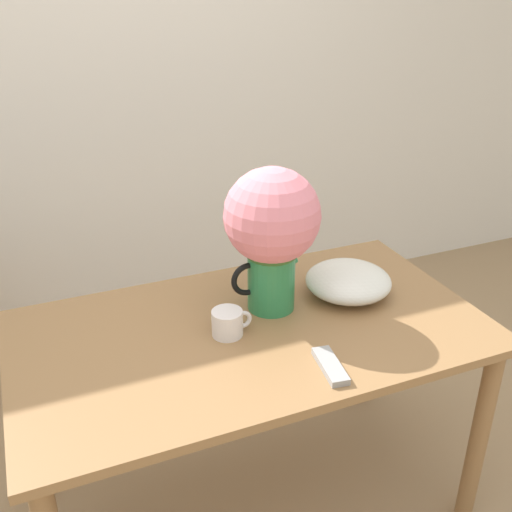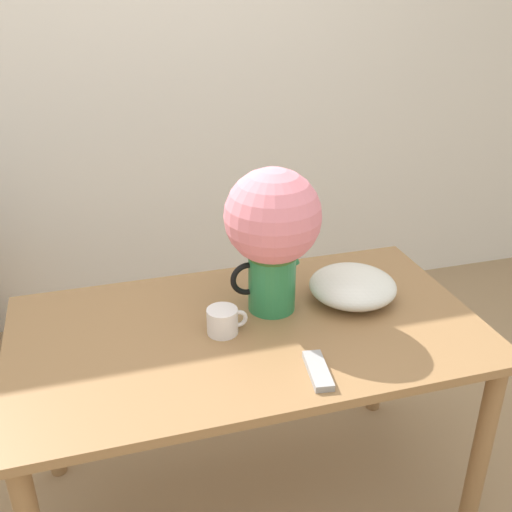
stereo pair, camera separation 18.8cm
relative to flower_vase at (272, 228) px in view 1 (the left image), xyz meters
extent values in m
cube|color=silver|center=(-0.23, 1.39, 0.25)|extent=(8.00, 0.05, 2.60)
cube|color=olive|center=(-0.11, -0.09, -0.30)|extent=(1.47, 0.82, 0.03)
cylinder|color=olive|center=(0.57, -0.44, -0.68)|extent=(0.06, 0.06, 0.73)
cylinder|color=olive|center=(-0.78, 0.26, -0.68)|extent=(0.06, 0.06, 0.73)
cylinder|color=olive|center=(0.57, 0.26, -0.68)|extent=(0.06, 0.06, 0.73)
cylinder|color=#2D844C|center=(0.00, 0.00, -0.18)|extent=(0.15, 0.15, 0.22)
cone|color=#2D844C|center=(0.07, 0.00, -0.10)|extent=(0.05, 0.05, 0.05)
torus|color=black|center=(-0.08, 0.00, -0.17)|extent=(0.12, 0.02, 0.12)
sphere|color=#3D7033|center=(0.00, 0.00, -0.01)|extent=(0.23, 0.23, 0.23)
sphere|color=pink|center=(0.00, 0.00, 0.04)|extent=(0.30, 0.30, 0.30)
cylinder|color=white|center=(-0.19, -0.10, -0.25)|extent=(0.10, 0.10, 0.08)
torus|color=white|center=(-0.14, -0.10, -0.25)|extent=(0.06, 0.01, 0.06)
ellipsoid|color=silver|center=(0.28, -0.02, -0.24)|extent=(0.29, 0.29, 0.10)
cube|color=#999999|center=(0.02, -0.37, -0.28)|extent=(0.08, 0.17, 0.02)
camera|label=1|loc=(-0.71, -1.56, 0.74)|focal=42.00mm
camera|label=2|loc=(-0.53, -1.62, 0.74)|focal=42.00mm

